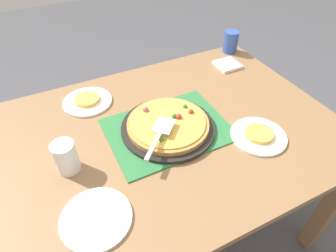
{
  "coord_description": "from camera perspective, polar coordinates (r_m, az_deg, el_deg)",
  "views": [
    {
      "loc": [
        -0.38,
        -0.76,
        1.54
      ],
      "look_at": [
        0.0,
        0.0,
        0.77
      ],
      "focal_mm": 30.42,
      "sensor_mm": 36.0,
      "label": 1
    }
  ],
  "objects": [
    {
      "name": "ground_plane",
      "position": [
        1.76,
        0.0,
        -18.85
      ],
      "size": [
        8.0,
        8.0,
        0.0
      ],
      "primitive_type": "plane",
      "color": "#4C4C51"
    },
    {
      "name": "dining_table",
      "position": [
        1.24,
        0.0,
        -4.42
      ],
      "size": [
        1.4,
        1.0,
        0.75
      ],
      "color": "olive",
      "rests_on": "ground_plane"
    },
    {
      "name": "placemat",
      "position": [
        1.16,
        0.0,
        -0.62
      ],
      "size": [
        0.48,
        0.36,
        0.01
      ],
      "primitive_type": "cube",
      "color": "#2D753D",
      "rests_on": "dining_table"
    },
    {
      "name": "pizza_pan",
      "position": [
        1.15,
        0.0,
        -0.26
      ],
      "size": [
        0.38,
        0.38,
        0.01
      ],
      "primitive_type": "cylinder",
      "color": "black",
      "rests_on": "placemat"
    },
    {
      "name": "pizza",
      "position": [
        1.14,
        0.01,
        0.5
      ],
      "size": [
        0.33,
        0.33,
        0.04
      ],
      "color": "#B78442",
      "rests_on": "pizza_pan"
    },
    {
      "name": "plate_near_left",
      "position": [
        1.18,
        17.65,
        -1.92
      ],
      "size": [
        0.22,
        0.22,
        0.01
      ],
      "primitive_type": "cylinder",
      "color": "white",
      "rests_on": "dining_table"
    },
    {
      "name": "plate_far_right",
      "position": [
        1.35,
        -15.81,
        4.74
      ],
      "size": [
        0.22,
        0.22,
        0.01
      ],
      "primitive_type": "cylinder",
      "color": "white",
      "rests_on": "dining_table"
    },
    {
      "name": "plate_side",
      "position": [
        0.93,
        -14.21,
        -17.51
      ],
      "size": [
        0.22,
        0.22,
        0.01
      ],
      "primitive_type": "cylinder",
      "color": "white",
      "rests_on": "dining_table"
    },
    {
      "name": "served_slice_left",
      "position": [
        1.17,
        17.78,
        -1.46
      ],
      "size": [
        0.11,
        0.11,
        0.02
      ],
      "primitive_type": "cylinder",
      "color": "#EAB747",
      "rests_on": "plate_near_left"
    },
    {
      "name": "served_slice_right",
      "position": [
        1.34,
        -15.91,
        5.17
      ],
      "size": [
        0.11,
        0.11,
        0.02
      ],
      "primitive_type": "cylinder",
      "color": "#EAB747",
      "rests_on": "plate_far_right"
    },
    {
      "name": "cup_near",
      "position": [
        1.04,
        -19.77,
        -5.88
      ],
      "size": [
        0.08,
        0.08,
        0.12
      ],
      "primitive_type": "cylinder",
      "color": "white",
      "rests_on": "dining_table"
    },
    {
      "name": "cup_far",
      "position": [
        1.72,
        12.45,
        16.15
      ],
      "size": [
        0.08,
        0.08,
        0.12
      ],
      "primitive_type": "cylinder",
      "color": "#3351AD",
      "rests_on": "dining_table"
    },
    {
      "name": "pizza_server",
      "position": [
        1.05,
        -1.68,
        -1.54
      ],
      "size": [
        0.19,
        0.19,
        0.01
      ],
      "color": "silver",
      "rests_on": "pizza"
    },
    {
      "name": "napkin_stack",
      "position": [
        1.59,
        11.81,
        11.92
      ],
      "size": [
        0.12,
        0.12,
        0.02
      ],
      "primitive_type": "cube",
      "color": "white",
      "rests_on": "dining_table"
    }
  ]
}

